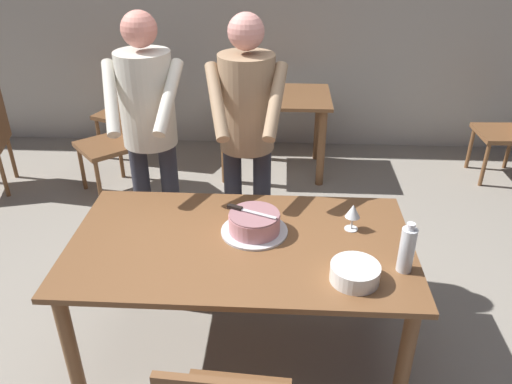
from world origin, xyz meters
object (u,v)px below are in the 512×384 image
at_px(plate_stack, 355,273).
at_px(wine_glass_near, 353,212).
at_px(water_bottle, 407,249).
at_px(background_table, 274,112).
at_px(cake_on_platter, 254,224).
at_px(person_standing_beside, 149,124).
at_px(main_dining_table, 241,258).
at_px(background_chair_3, 114,137).
at_px(background_chair_0, 129,109).
at_px(cake_knife, 242,209).
at_px(person_cutting_cake, 247,128).

bearing_deg(plate_stack, wine_glass_near, 85.67).
distance_m(water_bottle, background_table, 2.59).
xyz_separation_m(cake_on_platter, background_table, (0.05, 2.22, -0.22)).
relative_size(water_bottle, person_standing_beside, 0.15).
xyz_separation_m(main_dining_table, plate_stack, (0.53, -0.27, 0.14)).
xyz_separation_m(wine_glass_near, background_chair_3, (-1.79, 1.72, -0.36)).
bearing_deg(background_chair_0, main_dining_table, -62.93).
bearing_deg(background_chair_0, water_bottle, -52.94).
height_order(cake_knife, background_table, cake_knife).
xyz_separation_m(main_dining_table, cake_on_platter, (0.06, 0.09, 0.15)).
bearing_deg(person_cutting_cake, cake_on_platter, -82.58).
relative_size(background_table, background_chair_3, 1.11).
bearing_deg(cake_knife, main_dining_table, -88.72).
xyz_separation_m(plate_stack, background_chair_0, (-1.83, 2.82, -0.30)).
bearing_deg(water_bottle, cake_knife, 158.53).
height_order(main_dining_table, person_standing_beside, person_standing_beside).
bearing_deg(cake_on_platter, background_table, 88.73).
relative_size(cake_knife, background_table, 0.26).
distance_m(cake_knife, background_chair_0, 2.78).
height_order(wine_glass_near, background_chair_3, background_chair_3).
bearing_deg(plate_stack, main_dining_table, 152.82).
relative_size(water_bottle, background_chair_0, 0.28).
bearing_deg(water_bottle, person_standing_beside, 146.50).
height_order(person_standing_beside, background_chair_3, person_standing_beside).
bearing_deg(cake_knife, wine_glass_near, 2.76).
height_order(cake_knife, water_bottle, water_bottle).
bearing_deg(person_cutting_cake, wine_glass_near, -43.41).
distance_m(person_standing_beside, background_table, 1.81).
distance_m(background_table, background_chair_0, 1.44).
bearing_deg(background_table, person_cutting_cake, -94.48).
xyz_separation_m(water_bottle, background_chair_0, (-2.06, 2.73, -0.37)).
xyz_separation_m(cake_knife, plate_stack, (0.53, -0.39, -0.08)).
distance_m(plate_stack, water_bottle, 0.26).
height_order(person_standing_beside, background_chair_0, person_standing_beside).
bearing_deg(cake_on_platter, plate_stack, -37.70).
distance_m(main_dining_table, cake_knife, 0.24).
height_order(wine_glass_near, background_chair_0, background_chair_0).
bearing_deg(main_dining_table, person_standing_beside, 129.91).
bearing_deg(person_standing_beside, background_table, 65.96).
bearing_deg(main_dining_table, cake_on_platter, 54.12).
height_order(background_table, background_chair_3, background_chair_3).
bearing_deg(person_cutting_cake, background_chair_3, 135.97).
xyz_separation_m(cake_on_platter, plate_stack, (0.46, -0.36, -0.01)).
bearing_deg(water_bottle, background_table, 104.56).
xyz_separation_m(cake_on_platter, water_bottle, (0.70, -0.27, 0.06)).
bearing_deg(person_standing_beside, wine_glass_near, -26.32).
xyz_separation_m(wine_glass_near, person_standing_beside, (-1.16, 0.57, 0.22)).
bearing_deg(background_chair_3, plate_stack, -50.47).
height_order(plate_stack, person_standing_beside, person_standing_beside).
bearing_deg(background_chair_0, person_standing_beside, -69.00).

